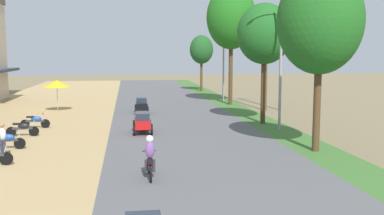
{
  "coord_description": "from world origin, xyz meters",
  "views": [
    {
      "loc": [
        -3.41,
        -5.16,
        4.79
      ],
      "look_at": [
        -0.02,
        17.74,
        1.88
      ],
      "focal_mm": 41.1,
      "sensor_mm": 36.0,
      "label": 1
    }
  ],
  "objects_px": {
    "parked_motorbike_third": "(7,139)",
    "streetlamp_near": "(281,52)",
    "median_tree_second": "(264,34)",
    "utility_pole_far": "(281,49)",
    "utility_pole_near": "(266,58)",
    "parked_motorbike_fourth": "(23,128)",
    "pedestrian_on_shoulder": "(3,138)",
    "median_tree_third": "(231,18)",
    "streetlamp_mid": "(224,56)",
    "median_tree_fourth": "(201,50)",
    "motorbike_ahead_second": "(150,158)",
    "vendor_umbrella": "(57,84)",
    "car_sedan_red": "(142,122)",
    "car_hatchback_black": "(141,105)",
    "parked_motorbike_fifth": "(35,120)",
    "median_tree_nearest": "(320,21)"
  },
  "relations": [
    {
      "from": "streetlamp_near",
      "to": "parked_motorbike_fourth",
      "type": "bearing_deg",
      "value": 179.79
    },
    {
      "from": "parked_motorbike_fourth",
      "to": "parked_motorbike_fifth",
      "type": "height_order",
      "value": "same"
    },
    {
      "from": "pedestrian_on_shoulder",
      "to": "streetlamp_mid",
      "type": "bearing_deg",
      "value": 55.15
    },
    {
      "from": "median_tree_second",
      "to": "utility_pole_near",
      "type": "distance_m",
      "value": 7.18
    },
    {
      "from": "car_sedan_red",
      "to": "streetlamp_near",
      "type": "bearing_deg",
      "value": -0.85
    },
    {
      "from": "pedestrian_on_shoulder",
      "to": "streetlamp_mid",
      "type": "height_order",
      "value": "streetlamp_mid"
    },
    {
      "from": "streetlamp_near",
      "to": "parked_motorbike_fifth",
      "type": "bearing_deg",
      "value": 169.52
    },
    {
      "from": "parked_motorbike_fourth",
      "to": "streetlamp_mid",
      "type": "height_order",
      "value": "streetlamp_mid"
    },
    {
      "from": "streetlamp_near",
      "to": "median_tree_second",
      "type": "bearing_deg",
      "value": 95.91
    },
    {
      "from": "median_tree_fourth",
      "to": "median_tree_second",
      "type": "bearing_deg",
      "value": -90.09
    },
    {
      "from": "parked_motorbike_fifth",
      "to": "utility_pole_far",
      "type": "bearing_deg",
      "value": 19.94
    },
    {
      "from": "vendor_umbrella",
      "to": "utility_pole_near",
      "type": "relative_size",
      "value": 0.3
    },
    {
      "from": "parked_motorbike_third",
      "to": "streetlamp_near",
      "type": "xyz_separation_m",
      "value": [
        15.1,
        3.34,
        4.24
      ]
    },
    {
      "from": "pedestrian_on_shoulder",
      "to": "car_sedan_red",
      "type": "xyz_separation_m",
      "value": [
        6.41,
        5.36,
        -0.22
      ]
    },
    {
      "from": "median_tree_second",
      "to": "utility_pole_near",
      "type": "height_order",
      "value": "utility_pole_near"
    },
    {
      "from": "streetlamp_mid",
      "to": "car_sedan_red",
      "type": "bearing_deg",
      "value": -117.81
    },
    {
      "from": "pedestrian_on_shoulder",
      "to": "parked_motorbike_third",
      "type": "bearing_deg",
      "value": 99.5
    },
    {
      "from": "parked_motorbike_fourth",
      "to": "motorbike_ahead_second",
      "type": "height_order",
      "value": "motorbike_ahead_second"
    },
    {
      "from": "parked_motorbike_third",
      "to": "streetlamp_near",
      "type": "distance_m",
      "value": 16.03
    },
    {
      "from": "parked_motorbike_third",
      "to": "parked_motorbike_fourth",
      "type": "xyz_separation_m",
      "value": [
        -0.01,
        3.4,
        0.0
      ]
    },
    {
      "from": "vendor_umbrella",
      "to": "median_tree_fourth",
      "type": "distance_m",
      "value": 22.31
    },
    {
      "from": "vendor_umbrella",
      "to": "median_tree_second",
      "type": "bearing_deg",
      "value": -29.36
    },
    {
      "from": "streetlamp_mid",
      "to": "streetlamp_near",
      "type": "bearing_deg",
      "value": -90.0
    },
    {
      "from": "streetlamp_near",
      "to": "utility_pole_near",
      "type": "height_order",
      "value": "utility_pole_near"
    },
    {
      "from": "streetlamp_mid",
      "to": "motorbike_ahead_second",
      "type": "distance_m",
      "value": 27.01
    },
    {
      "from": "streetlamp_near",
      "to": "motorbike_ahead_second",
      "type": "bearing_deg",
      "value": -131.82
    },
    {
      "from": "parked_motorbike_fourth",
      "to": "streetlamp_near",
      "type": "distance_m",
      "value": 15.68
    },
    {
      "from": "car_hatchback_black",
      "to": "vendor_umbrella",
      "type": "bearing_deg",
      "value": 162.37
    },
    {
      "from": "streetlamp_near",
      "to": "car_sedan_red",
      "type": "relative_size",
      "value": 3.65
    },
    {
      "from": "utility_pole_far",
      "to": "motorbike_ahead_second",
      "type": "distance_m",
      "value": 22.6
    },
    {
      "from": "streetlamp_near",
      "to": "motorbike_ahead_second",
      "type": "height_order",
      "value": "streetlamp_near"
    },
    {
      "from": "utility_pole_near",
      "to": "parked_motorbike_third",
      "type": "bearing_deg",
      "value": -143.97
    },
    {
      "from": "parked_motorbike_fourth",
      "to": "car_sedan_red",
      "type": "height_order",
      "value": "car_sedan_red"
    },
    {
      "from": "median_tree_third",
      "to": "median_tree_fourth",
      "type": "height_order",
      "value": "median_tree_third"
    },
    {
      "from": "median_tree_fourth",
      "to": "median_tree_third",
      "type": "bearing_deg",
      "value": -88.78
    },
    {
      "from": "median_tree_fourth",
      "to": "car_hatchback_black",
      "type": "bearing_deg",
      "value": -112.86
    },
    {
      "from": "median_tree_second",
      "to": "utility_pole_far",
      "type": "height_order",
      "value": "utility_pole_far"
    },
    {
      "from": "utility_pole_far",
      "to": "car_hatchback_black",
      "type": "xyz_separation_m",
      "value": [
        -11.51,
        -0.82,
        -4.3
      ]
    },
    {
      "from": "median_tree_second",
      "to": "median_tree_fourth",
      "type": "xyz_separation_m",
      "value": [
        0.04,
        24.84,
        -0.87
      ]
    },
    {
      "from": "median_tree_second",
      "to": "vendor_umbrella",
      "type": "bearing_deg",
      "value": 150.64
    },
    {
      "from": "median_tree_nearest",
      "to": "streetlamp_near",
      "type": "xyz_separation_m",
      "value": [
        0.26,
        5.86,
        -1.43
      ]
    },
    {
      "from": "median_tree_third",
      "to": "utility_pole_near",
      "type": "relative_size",
      "value": 1.27
    },
    {
      "from": "median_tree_third",
      "to": "streetlamp_near",
      "type": "relative_size",
      "value": 1.29
    },
    {
      "from": "parked_motorbike_fourth",
      "to": "parked_motorbike_third",
      "type": "bearing_deg",
      "value": -89.91
    },
    {
      "from": "pedestrian_on_shoulder",
      "to": "median_tree_third",
      "type": "height_order",
      "value": "median_tree_third"
    },
    {
      "from": "pedestrian_on_shoulder",
      "to": "motorbike_ahead_second",
      "type": "xyz_separation_m",
      "value": [
        6.36,
        -4.18,
        -0.11
      ]
    },
    {
      "from": "parked_motorbike_third",
      "to": "streetlamp_near",
      "type": "height_order",
      "value": "streetlamp_near"
    },
    {
      "from": "utility_pole_far",
      "to": "car_sedan_red",
      "type": "height_order",
      "value": "utility_pole_far"
    },
    {
      "from": "median_tree_nearest",
      "to": "vendor_umbrella",
      "type": "bearing_deg",
      "value": 131.26
    },
    {
      "from": "streetlamp_mid",
      "to": "parked_motorbike_fourth",
      "type": "bearing_deg",
      "value": -133.46
    }
  ]
}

